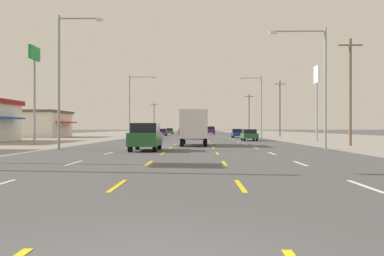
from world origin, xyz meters
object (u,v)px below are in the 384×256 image
Objects in this scene: sedan_far_right_mid at (249,135)px; pole_sign_left_row_1 at (34,71)px; sedan_far_left_far at (151,133)px; suv_inner_right_distant_b at (211,130)px; box_truck_center_turn_near at (194,126)px; streetlight_left_row_0 at (63,73)px; sedan_far_right_farther at (237,133)px; streetlight_right_row_1 at (259,103)px; sedan_far_left_farthest at (162,132)px; hatchback_far_left_distant_c at (170,131)px; pole_sign_right_row_1 at (317,84)px; hatchback_inner_left_distant_a at (182,131)px; suv_inner_left_nearest at (146,136)px; streetlight_right_row_0 at (319,78)px; streetlight_left_row_1 at (132,102)px; hatchback_far_left_midfar at (138,135)px.

pole_sign_left_row_1 is at bearing -148.81° from sedan_far_right_mid.
sedan_far_left_far is 39.48m from suv_inner_right_distant_b.
streetlight_left_row_0 is at bearing -145.47° from box_truck_center_turn_near.
streetlight_right_row_1 is at bearing -59.83° from sedan_far_right_farther.
sedan_far_left_farthest is 22.53m from hatchback_far_left_distant_c.
pole_sign_right_row_1 is at bearing 39.12° from streetlight_left_row_0.
suv_inner_right_distant_b reaches higher than sedan_far_left_far.
sedan_far_left_farthest is at bearing -101.20° from hatchback_inner_left_distant_a.
sedan_far_left_farthest is 17.50m from hatchback_inner_left_distant_a.
sedan_far_left_farthest is (-7.03, 46.45, -1.08)m from box_truck_center_turn_near.
sedan_far_left_farthest is at bearing -117.29° from suv_inner_right_distant_b.
streetlight_right_row_0 reaches higher than suv_inner_left_nearest.
sedan_far_left_far is 1.00× the size of sedan_far_left_farthest.
streetlight_right_row_1 is (16.76, -20.81, 4.71)m from sedan_far_left_farthest.
streetlight_right_row_0 is (24.88, -7.98, -1.73)m from pole_sign_left_row_1.
hatchback_inner_left_distant_a is at bearing 80.72° from streetlight_left_row_1.
pole_sign_right_row_1 is at bearing -34.28° from sedan_far_left_far.
suv_inner_left_nearest is 8.34m from streetlight_left_row_0.
box_truck_center_turn_near is 0.76× the size of pole_sign_left_row_1.
sedan_far_right_farther is (10.22, 39.22, -0.27)m from suv_inner_left_nearest.
sedan_far_right_mid is 0.47× the size of streetlight_right_row_1.
hatchback_far_left_midfar is (-3.96, 23.23, -0.24)m from suv_inner_left_nearest.
hatchback_far_left_distant_c is (-3.44, 5.36, 0.00)m from hatchback_inner_left_distant_a.
suv_inner_right_distant_b is (10.70, 38.00, 0.27)m from sedan_far_left_far.
sedan_far_left_far is 40.19m from hatchback_far_left_distant_c.
streetlight_right_row_1 is (-5.40, 12.10, -1.63)m from pole_sign_right_row_1.
streetlight_left_row_0 is at bearing -92.18° from hatchback_far_left_distant_c.
streetlight_left_row_1 is at bearing -163.49° from sedan_far_right_farther.
box_truck_center_turn_near is 16.23m from pole_sign_left_row_1.
box_truck_center_turn_near is at bearing -75.88° from sedan_far_left_far.
pole_sign_left_row_1 is 9.69m from streetlight_left_row_0.
hatchback_far_left_distant_c is 0.41× the size of pole_sign_left_row_1.
suv_inner_left_nearest is at bearing -89.79° from hatchback_inner_left_distant_a.
streetlight_right_row_0 is (16.82, -35.64, 4.64)m from sedan_far_left_far.
streetlight_left_row_1 reaches higher than hatchback_far_left_midfar.
streetlight_right_row_0 is (9.58, -6.85, 3.56)m from box_truck_center_turn_near.
sedan_far_right_mid is 20.04m from sedan_far_left_far.
streetlight_right_row_1 is (16.96, -3.15, 4.71)m from sedan_far_left_far.
box_truck_center_turn_near is 27.66m from streetlight_right_row_1.
hatchback_far_left_midfar reaches higher than sedan_far_left_far.
sedan_far_right_farther is 37.82m from streetlight_right_row_0.
sedan_far_right_farther is at bearing -48.82° from sedan_far_left_farthest.
pole_sign_left_row_1 is at bearing 175.78° from box_truck_center_turn_near.
pole_sign_left_row_1 reaches higher than sedan_far_left_farthest.
suv_inner_left_nearest is at bearing -110.91° from streetlight_right_row_1.
streetlight_left_row_1 is 19.56m from streetlight_right_row_1.
pole_sign_left_row_1 is 26.19m from streetlight_right_row_0.
sedan_far_left_far is 0.48× the size of pole_sign_left_row_1.
sedan_far_left_far is at bearing 73.74° from pole_sign_left_row_1.
suv_inner_right_distant_b reaches higher than sedan_far_left_farthest.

